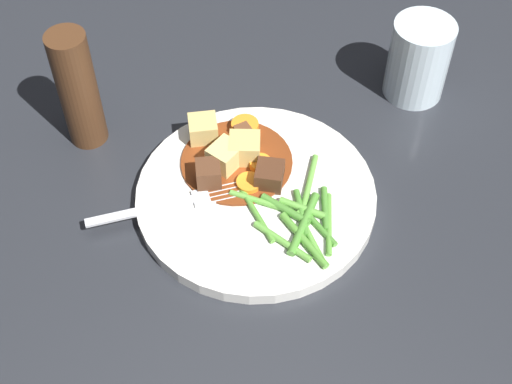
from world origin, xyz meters
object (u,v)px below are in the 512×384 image
object	(u,v)px
carrot_slice_2	(249,183)
meat_chunk_2	(269,175)
potato_chunk_0	(228,155)
fork	(173,204)
carrot_slice_0	(260,165)
carrot_slice_3	(229,145)
meat_chunk_1	(244,135)
potato_chunk_2	(245,149)
potato_chunk_1	(203,130)
water_glass	(416,58)
carrot_slice_1	(245,127)
pepper_mill	(78,90)
meat_chunk_0	(209,175)
dinner_plate	(256,197)

from	to	relation	value
carrot_slice_2	meat_chunk_2	world-z (taller)	meat_chunk_2
potato_chunk_0	fork	distance (m)	0.08
meat_chunk_2	fork	world-z (taller)	meat_chunk_2
carrot_slice_0	carrot_slice_3	xyz separation A→B (m)	(0.05, 0.01, -0.00)
meat_chunk_1	meat_chunk_2	bearing A→B (deg)	161.82
potato_chunk_2	meat_chunk_1	bearing A→B (deg)	-40.02
potato_chunk_1	water_glass	distance (m)	0.27
carrot_slice_1	meat_chunk_2	world-z (taller)	meat_chunk_2
carrot_slice_3	pepper_mill	size ratio (longest dim) A/B	0.17
carrot_slice_1	meat_chunk_2	distance (m)	0.08
potato_chunk_0	meat_chunk_0	distance (m)	0.03
potato_chunk_1	carrot_slice_2	bearing A→B (deg)	174.66
carrot_slice_1	meat_chunk_2	size ratio (longest dim) A/B	1.00
carrot_slice_1	fork	world-z (taller)	carrot_slice_1
carrot_slice_2	water_glass	xyz separation A→B (m)	(-0.01, -0.26, 0.03)
pepper_mill	carrot_slice_3	bearing A→B (deg)	-143.60
carrot_slice_1	potato_chunk_1	size ratio (longest dim) A/B	1.00
meat_chunk_0	pepper_mill	distance (m)	0.17
carrot_slice_3	meat_chunk_0	size ratio (longest dim) A/B	0.88
potato_chunk_0	pepper_mill	size ratio (longest dim) A/B	0.22
carrot_slice_0	pepper_mill	distance (m)	0.22
carrot_slice_3	pepper_mill	distance (m)	0.18
meat_chunk_0	potato_chunk_0	bearing A→B (deg)	-78.54
potato_chunk_1	water_glass	world-z (taller)	water_glass
potato_chunk_0	water_glass	world-z (taller)	water_glass
carrot_slice_3	potato_chunk_2	world-z (taller)	potato_chunk_2
pepper_mill	meat_chunk_1	bearing A→B (deg)	-138.79
potato_chunk_1	potato_chunk_2	size ratio (longest dim) A/B	0.93
potato_chunk_0	water_glass	bearing A→B (deg)	-100.33
carrot_slice_0	meat_chunk_1	size ratio (longest dim) A/B	1.12
potato_chunk_0	water_glass	xyz separation A→B (m)	(-0.05, -0.26, 0.02)
dinner_plate	potato_chunk_1	world-z (taller)	potato_chunk_1
potato_chunk_1	meat_chunk_1	distance (m)	0.05
potato_chunk_0	fork	xyz separation A→B (m)	(-0.00, 0.08, -0.01)
meat_chunk_1	carrot_slice_3	bearing A→B (deg)	82.75
carrot_slice_2	meat_chunk_0	bearing A→B (deg)	42.91
carrot_slice_0	potato_chunk_2	distance (m)	0.02
carrot_slice_2	pepper_mill	distance (m)	0.22
carrot_slice_1	potato_chunk_0	size ratio (longest dim) A/B	0.95
meat_chunk_0	meat_chunk_2	bearing A→B (deg)	-130.90
potato_chunk_1	meat_chunk_2	size ratio (longest dim) A/B	1.00
fork	water_glass	bearing A→B (deg)	-97.15
potato_chunk_2	meat_chunk_0	xyz separation A→B (m)	(-0.00, 0.05, -0.00)
meat_chunk_1	water_glass	size ratio (longest dim) A/B	0.21
potato_chunk_1	meat_chunk_2	distance (m)	0.10
carrot_slice_2	potato_chunk_1	bearing A→B (deg)	-5.34
carrot_slice_3	water_glass	size ratio (longest dim) A/B	0.25
potato_chunk_2	water_glass	world-z (taller)	water_glass
dinner_plate	pepper_mill	size ratio (longest dim) A/B	1.75
potato_chunk_2	fork	bearing A→B (deg)	89.36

